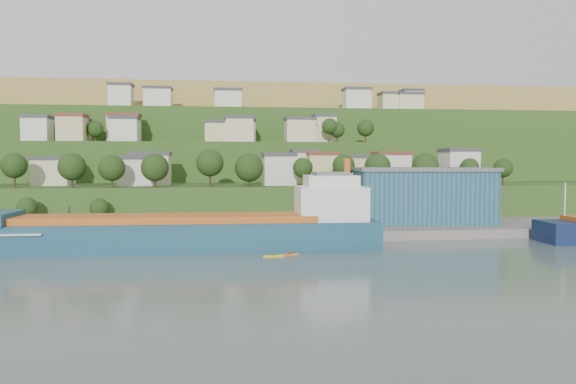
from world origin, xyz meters
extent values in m
plane|color=#455350|center=(0.00, 0.00, 0.00)|extent=(500.00, 500.00, 0.00)
cube|color=slate|center=(20.00, 28.00, 0.00)|extent=(220.00, 26.00, 4.00)
cube|color=#284719|center=(0.00, 56.00, 0.00)|extent=(260.00, 32.00, 20.00)
cube|color=#284719|center=(0.00, 86.00, 0.00)|extent=(280.00, 32.00, 44.00)
cube|color=#284719|center=(0.00, 116.00, 0.00)|extent=(300.00, 32.00, 70.00)
cube|color=olive|center=(0.00, 190.00, 0.00)|extent=(360.00, 120.00, 96.00)
cube|color=beige|center=(-50.15, 57.72, 13.29)|extent=(9.05, 8.96, 6.58)
cube|color=#3F3F44|center=(-50.15, 57.72, 17.03)|extent=(9.65, 9.56, 0.90)
cube|color=silver|center=(-28.28, 53.08, 13.39)|extent=(8.61, 7.48, 6.77)
cube|color=#3F3F44|center=(-28.28, 53.08, 17.22)|extent=(9.21, 8.08, 0.90)
cube|color=beige|center=(-24.89, 55.31, 13.90)|extent=(9.72, 8.57, 7.81)
cube|color=#3F3F44|center=(-24.89, 55.31, 18.26)|extent=(10.32, 9.17, 0.90)
cube|color=silver|center=(8.43, 50.97, 13.78)|extent=(8.16, 7.59, 7.56)
cube|color=#3F3F44|center=(8.43, 50.97, 18.01)|extent=(8.76, 8.19, 0.90)
cube|color=beige|center=(16.83, 60.66, 14.33)|extent=(7.38, 7.59, 8.65)
cube|color=#3F3F44|center=(16.83, 60.66, 19.10)|extent=(7.98, 8.19, 0.90)
cube|color=beige|center=(20.66, 56.04, 13.97)|extent=(7.71, 7.61, 7.93)
cube|color=brown|center=(20.66, 56.04, 18.38)|extent=(8.31, 8.21, 0.90)
cube|color=beige|center=(31.99, 60.65, 13.57)|extent=(8.39, 8.57, 7.15)
cube|color=#3F3F44|center=(31.99, 60.65, 17.60)|extent=(8.99, 9.17, 0.90)
cube|color=silver|center=(41.25, 58.75, 14.02)|extent=(9.27, 7.91, 8.03)
cube|color=brown|center=(41.25, 58.75, 18.48)|extent=(9.87, 8.51, 0.90)
cube|color=silver|center=(59.10, 53.80, 14.45)|extent=(8.70, 8.45, 8.91)
cube|color=#3F3F44|center=(59.10, 53.80, 19.36)|extent=(9.30, 9.05, 0.90)
cube|color=silver|center=(-63.76, 90.23, 25.84)|extent=(7.91, 7.38, 7.69)
cube|color=#3F3F44|center=(-63.76, 90.23, 30.14)|extent=(8.51, 7.98, 0.90)
cube|color=beige|center=(-51.63, 88.73, 25.41)|extent=(7.35, 8.91, 6.81)
cube|color=#3F3F44|center=(-51.63, 88.73, 29.26)|extent=(7.95, 9.51, 0.90)
cube|color=beige|center=(-51.14, 82.00, 25.79)|extent=(7.83, 7.92, 7.58)
cube|color=brown|center=(-51.14, 82.00, 30.03)|extent=(8.43, 8.52, 0.90)
cube|color=beige|center=(-37.44, 91.70, 26.33)|extent=(9.91, 7.04, 8.66)
cube|color=brown|center=(-37.44, 91.70, 31.11)|extent=(10.51, 7.64, 0.90)
cube|color=silver|center=(-36.66, 87.96, 25.71)|extent=(8.43, 7.32, 7.43)
cube|color=#3F3F44|center=(-36.66, 87.96, 29.88)|extent=(9.03, 7.92, 0.90)
cube|color=beige|center=(-7.89, 89.23, 25.25)|extent=(7.30, 8.48, 6.49)
cube|color=#3F3F44|center=(-7.89, 89.23, 28.94)|extent=(7.90, 9.08, 0.90)
cube|color=beige|center=(-0.60, 85.13, 25.83)|extent=(8.64, 7.93, 7.67)
cube|color=#3F3F44|center=(-0.60, 85.13, 30.12)|extent=(9.24, 8.53, 0.90)
cube|color=silver|center=(-0.40, 88.14, 25.44)|extent=(9.61, 8.01, 6.87)
cube|color=brown|center=(-0.40, 88.14, 29.32)|extent=(10.21, 8.61, 0.90)
cube|color=beige|center=(18.92, 85.03, 25.72)|extent=(9.17, 7.80, 7.44)
cube|color=#3F3F44|center=(18.92, 85.03, 29.89)|extent=(9.77, 8.40, 0.90)
cube|color=beige|center=(27.88, 90.59, 26.43)|extent=(7.04, 8.28, 8.86)
cube|color=#3F3F44|center=(27.88, 90.59, 31.31)|extent=(7.64, 8.88, 0.90)
cube|color=silver|center=(-41.71, 112.76, 39.01)|extent=(7.88, 7.52, 8.01)
cube|color=#3F3F44|center=(-41.71, 112.76, 43.46)|extent=(8.48, 8.12, 0.90)
cube|color=silver|center=(-28.72, 112.74, 38.50)|extent=(9.65, 7.98, 6.99)
cube|color=#3F3F44|center=(-28.72, 112.74, 42.44)|extent=(10.25, 8.58, 0.90)
cube|color=silver|center=(-3.68, 111.71, 38.26)|extent=(9.56, 8.76, 6.51)
cube|color=#3F3F44|center=(-3.68, 111.71, 41.96)|extent=(10.16, 9.36, 0.90)
cube|color=silver|center=(44.42, 112.06, 38.87)|extent=(9.71, 7.54, 7.73)
cube|color=#3F3F44|center=(44.42, 112.06, 43.18)|extent=(10.31, 8.14, 0.90)
cube|color=beige|center=(58.22, 112.69, 38.18)|extent=(9.02, 7.43, 6.35)
cube|color=#3F3F44|center=(58.22, 112.69, 41.80)|extent=(9.62, 8.03, 0.90)
cube|color=beige|center=(64.46, 111.81, 38.08)|extent=(9.43, 8.03, 6.17)
cube|color=#3F3F44|center=(64.46, 111.81, 41.62)|extent=(10.03, 8.63, 0.90)
cube|color=beige|center=(66.04, 113.31, 38.83)|extent=(7.26, 7.19, 7.67)
cube|color=#3F3F44|center=(66.04, 113.31, 43.12)|extent=(7.86, 7.79, 0.90)
cylinder|color=#382619|center=(-55.35, 44.60, 11.80)|extent=(0.50, 0.50, 3.60)
sphere|color=black|center=(-55.35, 44.60, 15.24)|extent=(5.98, 5.98, 5.98)
cylinder|color=#382619|center=(-41.79, 43.00, 11.57)|extent=(0.50, 0.50, 3.15)
sphere|color=black|center=(-41.79, 43.00, 14.94)|extent=(6.53, 6.53, 6.53)
cylinder|color=#382619|center=(-32.50, 42.19, 11.48)|extent=(0.50, 0.50, 2.96)
sphere|color=black|center=(-32.50, 42.19, 14.69)|extent=(6.29, 6.29, 6.29)
cylinder|color=#382619|center=(-22.57, 42.85, 11.46)|extent=(0.50, 0.50, 2.92)
sphere|color=black|center=(-22.57, 42.85, 14.76)|extent=(6.71, 6.71, 6.71)
cylinder|color=#382619|center=(-9.43, 44.39, 12.00)|extent=(0.50, 0.50, 4.00)
sphere|color=black|center=(-9.43, 44.39, 15.85)|extent=(6.71, 6.71, 6.71)
cylinder|color=#382619|center=(0.18, 43.99, 11.37)|extent=(0.50, 0.50, 2.74)
sphere|color=black|center=(0.18, 43.99, 14.70)|extent=(7.12, 7.12, 7.12)
cylinder|color=#382619|center=(13.38, 42.14, 11.64)|extent=(0.50, 0.50, 3.28)
sphere|color=black|center=(13.38, 42.14, 14.66)|extent=(5.00, 5.00, 5.00)
cylinder|color=#382619|center=(24.31, 44.82, 11.80)|extent=(0.50, 0.50, 3.60)
sphere|color=black|center=(24.31, 44.82, 15.18)|extent=(5.72, 5.72, 5.72)
cylinder|color=#382619|center=(33.51, 45.85, 11.49)|extent=(0.50, 0.50, 2.99)
sphere|color=black|center=(33.51, 45.85, 14.86)|extent=(6.80, 6.80, 6.80)
cylinder|color=#382619|center=(45.05, 42.45, 11.52)|extent=(0.50, 0.50, 3.05)
sphere|color=black|center=(45.05, 42.45, 14.92)|extent=(6.82, 6.82, 6.82)
cylinder|color=#382619|center=(57.52, 43.77, 11.66)|extent=(0.50, 0.50, 3.31)
sphere|color=black|center=(57.52, 43.77, 14.65)|extent=(4.86, 4.86, 4.86)
cylinder|color=#382619|center=(67.47, 45.07, 11.53)|extent=(0.50, 0.50, 3.06)
sphere|color=black|center=(67.47, 45.07, 14.45)|extent=(5.04, 5.04, 5.04)
cylinder|color=#382619|center=(27.78, 80.40, 23.97)|extent=(0.50, 0.50, 3.94)
sphere|color=black|center=(27.78, 80.40, 27.33)|extent=(5.04, 5.04, 5.04)
cylinder|color=#382619|center=(39.69, 81.11, 23.69)|extent=(0.50, 0.50, 3.38)
sphere|color=black|center=(39.69, 81.11, 26.88)|extent=(5.46, 5.46, 5.46)
cylinder|color=#382619|center=(30.41, 81.35, 23.44)|extent=(0.50, 0.50, 2.89)
sphere|color=black|center=(30.41, 81.35, 26.23)|extent=(4.88, 4.88, 4.88)
cylinder|color=#382619|center=(-44.98, 84.27, 23.37)|extent=(0.50, 0.50, 2.74)
sphere|color=black|center=(-44.98, 84.27, 26.15)|extent=(5.15, 5.15, 5.15)
cube|color=#14394E|center=(-14.78, 8.39, 1.57)|extent=(73.70, 12.96, 7.35)
cube|color=#B75618|center=(-16.88, 8.39, 5.88)|extent=(54.76, 10.50, 1.26)
cube|color=silver|center=(13.56, 8.39, 8.40)|extent=(12.80, 10.74, 6.30)
cube|color=silver|center=(13.56, 8.39, 12.60)|extent=(9.61, 8.58, 2.10)
cube|color=#595B5E|center=(13.56, 8.39, 13.96)|extent=(6.42, 6.42, 0.63)
cylinder|color=#B75618|center=(16.71, 8.39, 15.22)|extent=(1.28, 1.28, 3.15)
cube|color=silver|center=(-44.18, 8.39, 3.99)|extent=(14.92, 12.14, 0.26)
cylinder|color=silver|center=(60.65, 7.77, 8.78)|extent=(0.31, 0.31, 6.47)
cube|color=#1B4553|center=(39.90, 31.00, 8.00)|extent=(31.77, 21.14, 12.00)
cube|color=#595B5E|center=(39.90, 31.00, 14.40)|extent=(32.87, 22.24, 0.80)
cube|color=silver|center=(-39.48, 21.92, 1.62)|extent=(4.49, 2.97, 0.84)
cube|color=orange|center=(4.80, 0.60, 0.12)|extent=(3.36, 1.43, 0.25)
sphere|color=#3F3F44|center=(4.80, 0.60, 0.54)|extent=(0.58, 0.58, 0.58)
cube|color=gold|center=(1.75, -0.69, 0.14)|extent=(3.67, 1.00, 0.27)
sphere|color=#3F3F44|center=(1.75, -0.69, 0.59)|extent=(0.63, 0.63, 0.63)
camera|label=1|loc=(-7.49, -95.16, 16.33)|focal=35.00mm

